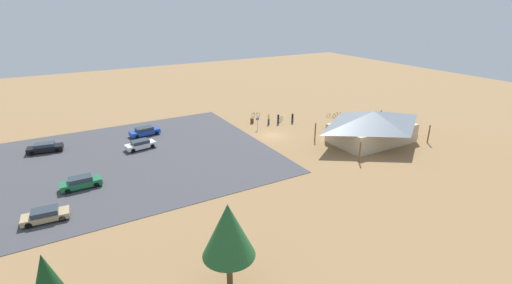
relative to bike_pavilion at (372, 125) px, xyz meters
The scene contains 21 objects.
ground 15.74m from the bike_pavilion, 40.27° to the right, with size 160.00×160.00×0.00m, color #937047.
parking_lot_asphalt 38.78m from the bike_pavilion, 17.61° to the right, with size 43.67×32.00×0.05m, color #424247.
bike_pavilion is the anchor object (origin of this frame).
trash_bin 21.05m from the bike_pavilion, 56.75° to the right, with size 0.60×0.60×0.90m, color brown.
lot_sign 18.70m from the bike_pavilion, 48.36° to the right, with size 0.56×0.08×2.20m.
pine_west 37.16m from the bike_pavilion, 27.56° to the left, with size 3.94×3.94×7.19m.
bicycle_red_near_sign 10.53m from the bike_pavilion, 126.06° to the right, with size 1.30×1.21×0.81m.
bicycle_white_yard_left 17.15m from the bike_pavilion, 68.04° to the right, with size 1.52×0.98×0.90m.
bicycle_purple_edge_north 12.73m from the bike_pavilion, 128.82° to the right, with size 1.49×1.05×0.88m.
bicycle_black_back_row 14.08m from the bike_pavilion, 111.48° to the right, with size 1.17×1.39×0.84m.
bicycle_silver_lone_east 11.42m from the bike_pavilion, 113.72° to the right, with size 1.62×0.64×0.90m.
bicycle_yellow_near_porch 13.66m from the bike_pavilion, 103.91° to the right, with size 1.24×1.26×0.75m.
bicycle_green_lone_west 22.65m from the bike_pavilion, 66.89° to the right, with size 1.65×0.64×0.88m.
car_blue_end_stall 36.29m from the bike_pavilion, 34.27° to the right, with size 4.86×2.39×1.38m.
car_black_inner_stall 48.77m from the bike_pavilion, 24.74° to the right, with size 4.87×2.42×1.35m.
car_tan_far_end 44.81m from the bike_pavilion, ahead, with size 4.40×2.13×1.27m.
car_white_mid_lot 35.27m from the bike_pavilion, 24.79° to the right, with size 4.51×2.35×1.35m.
car_green_front_row 41.42m from the bike_pavilion, ahead, with size 4.49×1.82×1.40m.
visitor_crossing_yard 16.75m from the bike_pavilion, 62.89° to the right, with size 0.36×0.36×1.88m.
visitor_at_bikes 18.11m from the bike_pavilion, 59.32° to the right, with size 0.36×0.36×1.88m.
visitor_by_pavilion 15.09m from the bike_pavilion, 70.65° to the right, with size 0.36×0.36×1.81m.
Camera 1 is at (30.40, 47.41, 20.26)m, focal length 25.62 mm.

